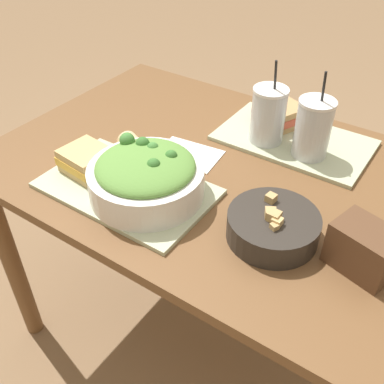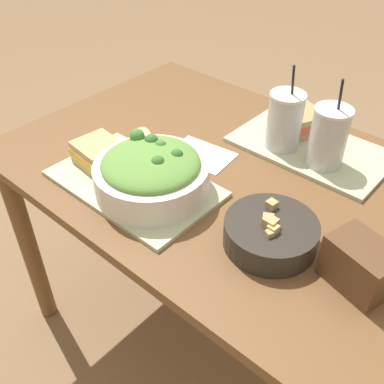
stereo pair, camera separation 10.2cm
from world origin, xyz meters
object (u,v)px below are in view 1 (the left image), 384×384
salad_bowl (146,176)px  drink_cup_red (313,130)px  napkin_folded (190,154)px  soup_bowl (273,226)px  chip_bag (364,249)px  sandwich_near (87,160)px  drink_cup_dark (268,117)px  baguette_near (140,155)px  sandwich_far (280,114)px

salad_bowl → drink_cup_red: drink_cup_red is taller
drink_cup_red → napkin_folded: drink_cup_red is taller
soup_bowl → chip_bag: (0.19, 0.02, 0.02)m
sandwich_near → napkin_folded: bearing=59.7°
soup_bowl → drink_cup_dark: bearing=119.1°
sandwich_near → baguette_near: bearing=51.6°
sandwich_near → chip_bag: chip_bag is taller
sandwich_far → drink_cup_dark: (0.01, -0.11, 0.05)m
salad_bowl → chip_bag: salad_bowl is taller
sandwich_near → napkin_folded: sandwich_near is taller
sandwich_far → napkin_folded: size_ratio=0.87×
drink_cup_red → baguette_near: bearing=-139.7°
sandwich_far → chip_bag: 0.59m
sandwich_far → drink_cup_red: 0.19m
sandwich_near → napkin_folded: 0.29m
chip_bag → napkin_folded: size_ratio=0.80×
drink_cup_dark → napkin_folded: (-0.15, -0.17, -0.09)m
salad_bowl → baguette_near: (-0.10, 0.09, -0.03)m
chip_bag → napkin_folded: chip_bag is taller
sandwich_near → drink_cup_dark: bearing=57.5°
drink_cup_dark → chip_bag: (0.39, -0.33, -0.04)m
drink_cup_dark → sandwich_near: bearing=-128.6°
chip_bag → drink_cup_dark: bearing=155.0°
drink_cup_red → salad_bowl: bearing=-123.7°
sandwich_far → drink_cup_dark: drink_cup_dark is taller
salad_bowl → baguette_near: bearing=136.3°
soup_bowl → drink_cup_red: bearing=99.6°
baguette_near → sandwich_far: (0.21, 0.42, 0.00)m
baguette_near → drink_cup_red: 0.48m
salad_bowl → baguette_near: salad_bowl is taller
drink_cup_dark → chip_bag: drink_cup_dark is taller
sandwich_far → baguette_near: bearing=-93.7°
soup_bowl → drink_cup_dark: drink_cup_dark is taller
baguette_near → chip_bag: chip_bag is taller
soup_bowl → chip_bag: 0.20m
chip_bag → baguette_near: bearing=-167.0°
soup_bowl → drink_cup_red: (-0.06, 0.35, 0.06)m
salad_bowl → napkin_folded: (-0.02, 0.22, -0.07)m
sandwich_far → napkin_folded: sandwich_far is taller
sandwich_near → drink_cup_dark: drink_cup_dark is taller
soup_bowl → sandwich_near: (-0.52, -0.06, 0.01)m
salad_bowl → chip_bag: 0.52m
baguette_near → drink_cup_dark: bearing=-11.9°
salad_bowl → napkin_folded: 0.23m
drink_cup_red → soup_bowl: bearing=-80.4°
salad_bowl → sandwich_near: 0.20m
drink_cup_red → chip_bag: drink_cup_red is taller
salad_bowl → sandwich_far: bearing=76.8°
baguette_near → drink_cup_red: drink_cup_red is taller
napkin_folded → salad_bowl: bearing=-83.9°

